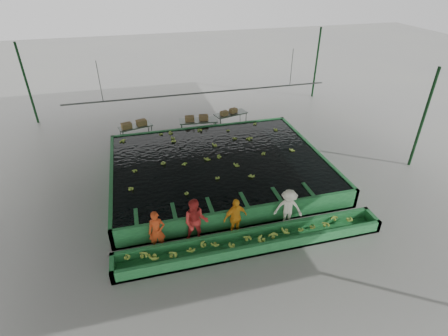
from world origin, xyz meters
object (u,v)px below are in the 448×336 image
object	(u,v)px
sorting_trough	(253,242)
box_stack_left	(134,127)
packing_table_mid	(198,128)
box_stack_right	(229,114)
packing_table_left	(136,133)
worker_c	(235,218)
worker_d	(288,209)
box_stack_mid	(197,120)
worker_a	(157,231)
worker_b	(196,222)
packing_table_right	(231,120)
flotation_tank	(219,167)

from	to	relation	value
sorting_trough	box_stack_left	distance (m)	10.77
packing_table_mid	box_stack_right	bearing A→B (deg)	17.48
sorting_trough	packing_table_left	world-z (taller)	packing_table_left
box_stack_right	worker_c	bearing A→B (deg)	-104.16
sorting_trough	worker_d	bearing A→B (deg)	25.47
sorting_trough	box_stack_right	xyz separation A→B (m)	(1.97, 10.38, 0.67)
box_stack_mid	box_stack_left	bearing A→B (deg)	174.10
worker_c	box_stack_left	xyz separation A→B (m)	(-3.26, 9.30, 0.01)
worker_c	worker_d	bearing A→B (deg)	-13.03
worker_c	box_stack_mid	world-z (taller)	worker_c
packing_table_mid	packing_table_left	bearing A→B (deg)	173.03
packing_table_mid	box_stack_mid	world-z (taller)	box_stack_mid
worker_a	sorting_trough	bearing A→B (deg)	-11.07
sorting_trough	worker_b	distance (m)	2.20
worker_c	packing_table_right	world-z (taller)	worker_c
packing_table_right	worker_c	bearing A→B (deg)	-104.86
worker_d	box_stack_left	xyz separation A→B (m)	(-5.38, 9.30, 0.01)
box_stack_mid	box_stack_right	world-z (taller)	box_stack_mid
worker_a	box_stack_mid	size ratio (longest dim) A/B	1.23
flotation_tank	packing_table_right	xyz separation A→B (m)	(2.12, 5.35, 0.01)
worker_b	worker_c	distance (m)	1.49
worker_a	worker_b	size ratio (longest dim) A/B	0.87
sorting_trough	packing_table_right	size ratio (longest dim) A/B	4.96
worker_a	packing_table_left	distance (m)	9.39
flotation_tank	worker_b	bearing A→B (deg)	-114.13
sorting_trough	worker_d	distance (m)	1.95
worker_a	packing_table_left	xyz separation A→B (m)	(-0.31, 9.38, -0.40)
flotation_tank	packing_table_left	world-z (taller)	flotation_tank
worker_a	packing_table_mid	size ratio (longest dim) A/B	0.75
sorting_trough	box_stack_mid	size ratio (longest dim) A/B	7.52
flotation_tank	worker_b	size ratio (longest dim) A/B	5.30
box_stack_left	flotation_tank	bearing A→B (deg)	-53.44
worker_d	worker_b	bearing A→B (deg)	-159.41
flotation_tank	box_stack_left	distance (m)	6.23
packing_table_left	box_stack_mid	size ratio (longest dim) A/B	1.39
sorting_trough	worker_a	bearing A→B (deg)	166.51
box_stack_left	worker_d	bearing A→B (deg)	-59.92
worker_a	flotation_tank	bearing A→B (deg)	54.62
packing_table_mid	packing_table_right	distance (m)	2.29
sorting_trough	worker_d	xyz separation A→B (m)	(1.68, 0.80, 0.59)
box_stack_right	worker_d	bearing A→B (deg)	-91.76
flotation_tank	packing_table_mid	size ratio (longest dim) A/B	4.58
worker_a	worker_c	xyz separation A→B (m)	(2.89, 0.00, 0.01)
box_stack_mid	worker_c	bearing A→B (deg)	-91.88
box_stack_left	box_stack_right	world-z (taller)	box_stack_right
worker_c	packing_table_mid	bearing A→B (deg)	74.54
worker_a	box_stack_mid	world-z (taller)	worker_a
worker_b	packing_table_mid	xyz separation A→B (m)	(1.86, 8.94, -0.45)
worker_c	worker_d	size ratio (longest dim) A/B	0.99
worker_d	packing_table_right	bearing A→B (deg)	107.99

